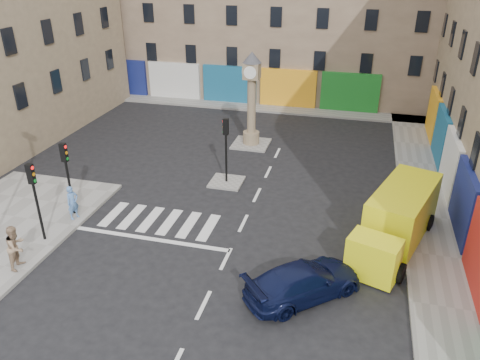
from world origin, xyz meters
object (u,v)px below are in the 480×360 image
at_px(navy_sedan, 304,281).
at_px(pedestrian_blue, 73,202).
at_px(traffic_light_left_far, 66,168).
at_px(traffic_light_left_near, 34,190).
at_px(yellow_van, 397,219).
at_px(traffic_light_island, 226,140).
at_px(clock_pillar, 252,94).
at_px(pedestrian_tan, 16,247).

bearing_deg(navy_sedan, pedestrian_blue, 34.28).
bearing_deg(traffic_light_left_far, navy_sedan, -14.86).
bearing_deg(traffic_light_left_near, yellow_van, 14.31).
bearing_deg(traffic_light_left_near, traffic_light_island, 51.07).
bearing_deg(traffic_light_island, pedestrian_blue, -135.95).
bearing_deg(traffic_light_island, traffic_light_left_near, -128.93).
relative_size(traffic_light_island, clock_pillar, 0.61).
height_order(pedestrian_blue, pedestrian_tan, pedestrian_tan).
bearing_deg(traffic_light_island, navy_sedan, -57.20).
bearing_deg(pedestrian_blue, traffic_light_left_far, 57.27).
bearing_deg(pedestrian_tan, clock_pillar, -27.11).
bearing_deg(yellow_van, pedestrian_blue, -153.75).
bearing_deg(traffic_light_island, traffic_light_left_far, -139.40).
bearing_deg(traffic_light_left_near, clock_pillar, 65.45).
height_order(traffic_light_island, pedestrian_blue, traffic_light_island).
bearing_deg(pedestrian_blue, pedestrian_tan, -159.27).
relative_size(traffic_light_island, navy_sedan, 0.79).
distance_m(traffic_light_island, yellow_van, 9.88).
xyz_separation_m(traffic_light_island, pedestrian_tan, (-6.00, -9.83, -1.48)).
xyz_separation_m(clock_pillar, pedestrian_blue, (-6.00, -11.80, -2.55)).
distance_m(clock_pillar, pedestrian_blue, 13.48).
height_order(traffic_light_left_far, pedestrian_blue, traffic_light_left_far).
xyz_separation_m(traffic_light_island, yellow_van, (8.98, -3.90, -1.36)).
distance_m(traffic_light_left_near, traffic_light_island, 10.03).
distance_m(traffic_light_left_near, traffic_light_left_far, 2.40).
relative_size(traffic_light_left_near, traffic_light_island, 1.00).
xyz_separation_m(traffic_light_left_far, pedestrian_blue, (0.30, -0.40, -1.62)).
bearing_deg(clock_pillar, pedestrian_tan, -110.77).
distance_m(navy_sedan, pedestrian_blue, 11.82).
distance_m(pedestrian_blue, pedestrian_tan, 4.02).
bearing_deg(clock_pillar, navy_sedan, -69.27).
distance_m(traffic_light_island, pedestrian_blue, 8.50).
xyz_separation_m(clock_pillar, yellow_van, (8.98, -9.90, -2.32)).
bearing_deg(yellow_van, navy_sedan, -107.94).
bearing_deg(yellow_van, pedestrian_tan, -139.41).
distance_m(navy_sedan, pedestrian_tan, 11.58).
bearing_deg(traffic_light_left_far, pedestrian_blue, -53.45).
height_order(yellow_van, pedestrian_tan, yellow_van).
height_order(navy_sedan, pedestrian_blue, pedestrian_blue).
distance_m(traffic_light_island, clock_pillar, 6.07).
height_order(yellow_van, pedestrian_blue, yellow_van).
height_order(traffic_light_left_far, clock_pillar, clock_pillar).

